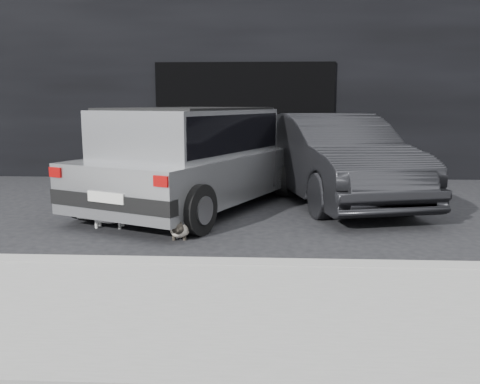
{
  "coord_description": "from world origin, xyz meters",
  "views": [
    {
      "loc": [
        1.49,
        -7.56,
        1.71
      ],
      "look_at": [
        1.17,
        -1.38,
        0.62
      ],
      "focal_mm": 38.0,
      "sensor_mm": 36.0,
      "label": 1
    }
  ],
  "objects_px": {
    "cat_white": "(112,214)",
    "cat_siamese": "(180,229)",
    "silver_hatchback": "(194,154)",
    "second_car": "(334,158)"
  },
  "relations": [
    {
      "from": "silver_hatchback",
      "to": "second_car",
      "type": "relative_size",
      "value": 1.05
    },
    {
      "from": "silver_hatchback",
      "to": "second_car",
      "type": "distance_m",
      "value": 2.46
    },
    {
      "from": "silver_hatchback",
      "to": "cat_white",
      "type": "bearing_deg",
      "value": -100.16
    },
    {
      "from": "cat_white",
      "to": "second_car",
      "type": "bearing_deg",
      "value": 124.26
    },
    {
      "from": "second_car",
      "to": "cat_white",
      "type": "relative_size",
      "value": 5.56
    },
    {
      "from": "second_car",
      "to": "cat_siamese",
      "type": "distance_m",
      "value": 3.54
    },
    {
      "from": "cat_siamese",
      "to": "cat_white",
      "type": "distance_m",
      "value": 1.16
    },
    {
      "from": "cat_siamese",
      "to": "cat_white",
      "type": "xyz_separation_m",
      "value": [
        -1.04,
        0.52,
        0.06
      ]
    },
    {
      "from": "silver_hatchback",
      "to": "cat_siamese",
      "type": "bearing_deg",
      "value": -63.17
    },
    {
      "from": "cat_white",
      "to": "cat_siamese",
      "type": "bearing_deg",
      "value": 65.09
    }
  ]
}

